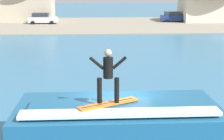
{
  "coord_description": "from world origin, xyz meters",
  "views": [
    {
      "loc": [
        -0.98,
        -12.4,
        5.49
      ],
      "look_at": [
        -0.15,
        2.14,
        2.02
      ],
      "focal_mm": 54.46,
      "sensor_mm": 36.0,
      "label": 1
    }
  ],
  "objects": [
    {
      "name": "shoreline_bank",
      "position": [
        0.0,
        42.17,
        0.06
      ],
      "size": [
        120.0,
        25.16,
        0.12
      ],
      "color": "gray",
      "rests_on": "ground_plane"
    },
    {
      "name": "surfer",
      "position": [
        -0.5,
        -1.79,
        2.86
      ],
      "size": [
        1.21,
        0.32,
        1.79
      ],
      "color": "black",
      "rests_on": "surfboard"
    },
    {
      "name": "car_far_shore",
      "position": [
        12.85,
        45.09,
        0.95
      ],
      "size": [
        4.55,
        2.29,
        1.86
      ],
      "color": "navy",
      "rests_on": "ground_plane"
    },
    {
      "name": "wave_crest",
      "position": [
        -0.15,
        -1.4,
        0.85
      ],
      "size": [
        6.98,
        3.37,
        1.8
      ],
      "color": "#1D5982",
      "rests_on": "ground_plane"
    },
    {
      "name": "surfboard",
      "position": [
        -0.49,
        -1.82,
        1.83
      ],
      "size": [
        2.07,
        1.35,
        0.06
      ],
      "color": "orange",
      "rests_on": "wave_crest"
    },
    {
      "name": "car_near_shore",
      "position": [
        -8.99,
        42.98,
        0.95
      ],
      "size": [
        4.59,
        2.29,
        1.86
      ],
      "color": "silver",
      "rests_on": "ground_plane"
    },
    {
      "name": "ground_plane",
      "position": [
        0.0,
        0.0,
        0.0
      ],
      "size": [
        260.0,
        260.0,
        0.0
      ],
      "primitive_type": "plane",
      "color": "teal"
    }
  ]
}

